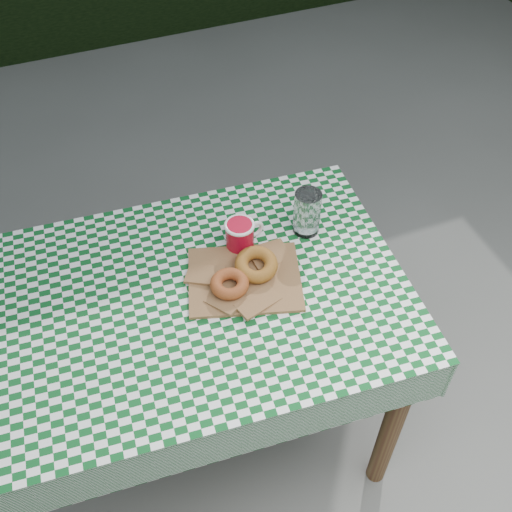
{
  "coord_description": "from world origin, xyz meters",
  "views": [
    {
      "loc": [
        -0.39,
        -0.86,
        2.0
      ],
      "look_at": [
        0.01,
        0.16,
        0.79
      ],
      "focal_mm": 42.81,
      "sensor_mm": 36.0,
      "label": 1
    }
  ],
  "objects": [
    {
      "name": "table",
      "position": [
        -0.19,
        0.11,
        0.38
      ],
      "size": [
        1.17,
        0.83,
        0.75
      ],
      "primitive_type": "cube",
      "rotation": [
        0.0,
        0.0,
        -0.08
      ],
      "color": "#552F1D",
      "rests_on": "ground"
    },
    {
      "name": "tablecloth",
      "position": [
        -0.19,
        0.11,
        0.75
      ],
      "size": [
        1.2,
        0.85,
        0.01
      ],
      "primitive_type": "cube",
      "rotation": [
        0.0,
        0.0,
        -0.08
      ],
      "color": "#0B4A1C",
      "rests_on": "table"
    },
    {
      "name": "ground",
      "position": [
        0.0,
        0.0,
        0.0
      ],
      "size": [
        60.0,
        60.0,
        0.0
      ],
      "primitive_type": "plane",
      "color": "#54544F",
      "rests_on": "ground"
    },
    {
      "name": "drinking_glass",
      "position": [
        0.19,
        0.23,
        0.82
      ],
      "size": [
        0.1,
        0.1,
        0.14
      ],
      "primitive_type": "cylinder",
      "rotation": [
        0.0,
        0.0,
        0.35
      ],
      "color": "silver",
      "rests_on": "tablecloth"
    },
    {
      "name": "bagel_back",
      "position": [
        0.0,
        0.13,
        0.79
      ],
      "size": [
        0.14,
        0.14,
        0.04
      ],
      "primitive_type": "torus",
      "rotation": [
        0.0,
        0.0,
        -0.25
      ],
      "color": "#96581F",
      "rests_on": "paper_bag"
    },
    {
      "name": "paper_bag",
      "position": [
        -0.04,
        0.11,
        0.76
      ],
      "size": [
        0.35,
        0.31,
        0.02
      ],
      "primitive_type": "cube",
      "rotation": [
        0.0,
        0.0,
        -0.29
      ],
      "color": "olive",
      "rests_on": "tablecloth"
    },
    {
      "name": "coffee_mug",
      "position": [
        -0.01,
        0.23,
        0.8
      ],
      "size": [
        0.18,
        0.18,
        0.09
      ],
      "primitive_type": null,
      "rotation": [
        0.0,
        0.0,
        0.17
      ],
      "color": "#A60A21",
      "rests_on": "tablecloth"
    },
    {
      "name": "bagel_front",
      "position": [
        -0.09,
        0.09,
        0.79
      ],
      "size": [
        0.12,
        0.12,
        0.03
      ],
      "primitive_type": "torus",
      "rotation": [
        0.0,
        0.0,
        0.22
      ],
      "color": "#9B4A20",
      "rests_on": "paper_bag"
    }
  ]
}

